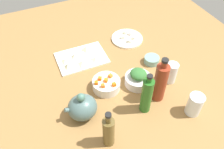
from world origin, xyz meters
TOP-DOWN VIEW (x-y plane):
  - tabletop at (0.00, 0.00)cm, footprint 190.00×190.00cm
  - cutting_board at (9.27, -24.03)cm, footprint 29.47×21.34cm
  - plate_tofu at (-24.24, -29.55)cm, footprint 20.41×20.41cm
  - bowl_greens at (-11.80, 7.47)cm, footprint 13.91×13.91cm
  - bowl_carrots at (4.81, 3.39)cm, footprint 14.74×14.74cm
  - bowl_small_side at (-27.42, -3.88)cm, footprint 8.81×8.81cm
  - teapot at (21.71, 14.50)cm, footprint 15.58×13.26cm
  - bottle_0 at (16.21, 32.46)cm, footprint 5.15×5.15cm
  - bottle_1 at (-7.01, 23.51)cm, footprint 5.33×5.33cm
  - bottle_2 at (-16.63, 19.81)cm, footprint 6.37×6.37cm
  - drinking_glass_0 at (-27.18, 34.64)cm, footprint 7.16×7.16cm
  - drinking_glass_1 at (-28.97, 12.70)cm, footprint 6.16×6.16cm
  - carrot_cube_0 at (7.50, 1.24)cm, footprint 2.50×2.50cm
  - carrot_cube_1 at (7.97, 6.44)cm, footprint 2.07×2.07cm
  - carrot_cube_2 at (2.47, 8.04)cm, footprint 1.84×1.84cm
  - carrot_cube_3 at (1.68, 1.69)cm, footprint 2.36×2.36cm
  - carrot_cube_4 at (10.32, 3.21)cm, footprint 2.33×2.33cm
  - carrot_cube_5 at (5.10, 3.66)cm, footprint 2.53×2.53cm
  - chopped_greens_mound at (-11.80, 7.47)cm, footprint 11.56×11.77cm
  - tofu_cube_0 at (-27.84, -31.48)cm, footprint 2.97×2.97cm
  - tofu_cube_1 at (-27.33, -26.81)cm, footprint 3.10×3.10cm
  - tofu_cube_2 at (-21.32, -30.25)cm, footprint 2.84×2.84cm
  - tofu_cube_3 at (-23.48, -25.06)cm, footprint 2.97×2.97cm
  - tofu_cube_4 at (-25.20, -33.86)cm, footprint 2.36×2.36cm
  - dumpling_0 at (13.01, -25.26)cm, footprint 5.60×5.61cm
  - dumpling_1 at (4.15, -29.26)cm, footprint 7.14×6.94cm
  - dumpling_2 at (10.35, -17.81)cm, footprint 8.08×8.12cm
  - dumpling_3 at (2.28, -18.30)cm, footprint 7.05×7.00cm
  - dumpling_4 at (19.10, -24.57)cm, footprint 6.17×6.26cm
  - dumpling_5 at (19.09, -19.02)cm, footprint 5.54×5.51cm

SIDE VIEW (x-z plane):
  - tabletop at x=0.00cm, z-range 0.00..3.00cm
  - cutting_board at x=9.27cm, z-range 3.00..4.00cm
  - plate_tofu at x=-24.24cm, z-range 3.00..4.20cm
  - bowl_small_side at x=-27.42cm, z-range 3.00..6.91cm
  - dumpling_4 at x=19.10cm, z-range 4.00..6.00cm
  - dumpling_3 at x=2.28cm, z-range 4.00..6.19cm
  - dumpling_2 at x=10.35cm, z-range 4.00..6.51cm
  - tofu_cube_0 at x=-27.84cm, z-range 4.20..6.40cm
  - tofu_cube_1 at x=-27.33cm, z-range 4.20..6.40cm
  - tofu_cube_2 at x=-21.32cm, z-range 4.20..6.40cm
  - tofu_cube_3 at x=-23.48cm, z-range 4.20..6.40cm
  - tofu_cube_4 at x=-25.20cm, z-range 4.20..6.40cm
  - dumpling_1 at x=4.15cm, z-range 4.00..6.79cm
  - dumpling_0 at x=13.01cm, z-range 4.00..6.96cm
  - dumpling_5 at x=19.09cm, z-range 4.00..7.03cm
  - bowl_greens at x=-11.80cm, z-range 3.00..8.29cm
  - bowl_carrots at x=4.81cm, z-range 3.00..8.48cm
  - drinking_glass_0 at x=-27.18cm, z-range 3.00..14.69cm
  - drinking_glass_1 at x=-28.97cm, z-range 3.00..15.03cm
  - teapot at x=21.71cm, z-range 1.45..16.88cm
  - carrot_cube_0 at x=7.50cm, z-range 8.48..10.28cm
  - carrot_cube_1 at x=7.97cm, z-range 8.48..10.28cm
  - carrot_cube_2 at x=2.47cm, z-range 8.48..10.28cm
  - carrot_cube_3 at x=1.68cm, z-range 8.48..10.28cm
  - carrot_cube_4 at x=10.32cm, z-range 8.48..10.28cm
  - carrot_cube_5 at x=5.10cm, z-range 8.48..10.28cm
  - chopped_greens_mound at x=-11.80cm, z-range 8.29..12.67cm
  - bottle_0 at x=16.21cm, z-range 1.14..22.47cm
  - bottle_1 at x=-7.01cm, z-range 1.61..25.43cm
  - bottle_2 at x=-16.63cm, z-range 1.31..27.57cm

